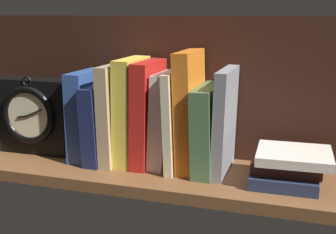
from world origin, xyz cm
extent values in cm
cube|color=brown|center=(0.00, 0.00, -1.25)|extent=(94.60, 24.46, 2.50)
cube|color=black|center=(0.00, 11.63, 16.49)|extent=(94.60, 1.20, 32.99)
cube|color=#2D4C8E|center=(-16.91, 2.56, 10.26)|extent=(4.10, 14.12, 20.54)
cube|color=#192147|center=(-12.80, 2.56, 8.85)|extent=(4.21, 16.85, 17.81)
cube|color=tan|center=(-9.26, 2.56, 11.23)|extent=(3.27, 16.04, 22.50)
cube|color=gold|center=(-5.60, 2.56, 11.92)|extent=(4.29, 13.91, 23.91)
cube|color=red|center=(-1.58, 2.56, 11.67)|extent=(4.18, 14.43, 23.43)
cube|color=silver|center=(2.27, 2.56, 10.46)|extent=(4.53, 12.42, 21.06)
cube|color=beige|center=(5.22, 2.56, 10.76)|extent=(2.62, 16.36, 21.57)
cube|color=orange|center=(8.16, 2.56, 12.92)|extent=(4.49, 14.67, 25.97)
cube|color=#476B44|center=(12.28, 2.56, 9.23)|extent=(4.83, 16.95, 18.60)
cube|color=gray|center=(15.89, 2.56, 11.17)|extent=(2.94, 15.95, 22.39)
cube|color=black|center=(-30.51, 2.37, 9.09)|extent=(18.17, 6.35, 18.17)
torus|color=black|center=(-30.51, -1.20, 9.97)|extent=(14.09, 1.73, 14.09)
cylinder|color=beige|center=(-30.51, -1.20, 9.97)|extent=(11.37, 0.60, 11.37)
cube|color=black|center=(-31.87, -1.70, 9.68)|extent=(2.78, 0.30, 0.86)
cube|color=black|center=(-28.46, -1.70, 10.82)|extent=(4.22, 0.30, 1.99)
torus|color=black|center=(-30.51, -0.80, 18.01)|extent=(2.44, 0.44, 2.44)
cube|color=#232D4C|center=(28.92, -0.66, 1.25)|extent=(13.34, 13.59, 2.50)
cube|color=#471E19|center=(29.12, 0.20, 3.81)|extent=(13.93, 11.49, 2.61)
cube|color=beige|center=(30.57, -0.90, 6.03)|extent=(14.96, 13.54, 1.84)
camera|label=1|loc=(32.27, -88.61, 33.89)|focal=47.49mm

